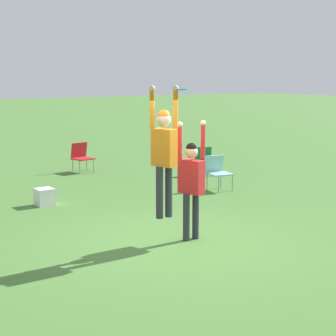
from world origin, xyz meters
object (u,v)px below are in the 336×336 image
camping_chair_0 (81,155)px  cooler_box (45,197)px  camping_chair_2 (206,159)px  frisbee (181,90)px  person_jumping (164,148)px  person_defending (191,178)px  camping_chair_1 (217,170)px

camping_chair_0 → cooler_box: camping_chair_0 is taller
camping_chair_2 → frisbee: bearing=73.8°
person_jumping → camping_chair_2: (5.03, 5.17, -1.24)m
person_defending → camping_chair_1: (3.22, 3.13, -0.61)m
frisbee → camping_chair_2: bearing=47.8°
frisbee → camping_chair_1: bearing=42.9°
camping_chair_0 → frisbee: bearing=66.3°
person_defending → cooler_box: person_defending is taller
camping_chair_0 → camping_chair_1: size_ratio=1.00×
person_defending → camping_chair_2: (4.32, 4.97, -0.65)m
person_defending → camping_chair_2: bearing=124.0°
person_defending → cooler_box: size_ratio=5.42×
person_jumping → cooler_box: 4.50m
person_defending → camping_chair_1: 4.53m
person_jumping → camping_chair_2: person_jumping is taller
frisbee → camping_chair_1: frisbee is taller
cooler_box → person_defending: bearing=-74.9°
camping_chair_2 → cooler_box: size_ratio=2.10×
cooler_box → camping_chair_2: bearing=10.0°
person_defending → camping_chair_2: 6.62m
person_jumping → camping_chair_1: size_ratio=2.50×
camping_chair_1 → cooler_box: 4.40m
camping_chair_2 → cooler_box: 5.49m
person_defending → cooler_box: 4.27m
camping_chair_2 → camping_chair_0: bearing=-17.8°
camping_chair_1 → camping_chair_0: bearing=-57.6°
camping_chair_2 → cooler_box: bearing=36.0°
frisbee → cooler_box: (-0.70, 4.24, -2.47)m
person_defending → frisbee: frisbee is taller
person_defending → cooler_box: (-1.08, 4.02, -0.93)m
person_jumping → camping_chair_2: bearing=-59.3°
camping_chair_0 → camping_chair_1: same height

